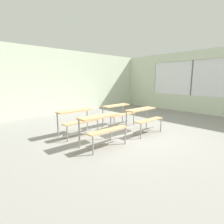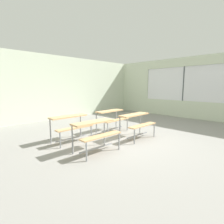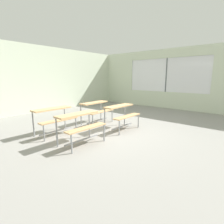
# 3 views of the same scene
# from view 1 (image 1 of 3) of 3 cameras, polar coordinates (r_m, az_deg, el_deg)

# --- Properties ---
(ground) EXTENTS (10.00, 9.00, 0.05)m
(ground) POSITION_cam_1_polar(r_m,az_deg,el_deg) (5.29, 6.34, -7.58)
(ground) COLOR gray
(wall_back) EXTENTS (10.00, 0.12, 3.00)m
(wall_back) POSITION_cam_1_polar(r_m,az_deg,el_deg) (8.68, -16.67, 9.29)
(wall_back) COLOR beige
(wall_back) RESTS_ON ground
(wall_right) EXTENTS (0.12, 9.00, 3.00)m
(wall_right) POSITION_cam_1_polar(r_m,az_deg,el_deg) (9.35, 28.10, 8.23)
(wall_right) COLOR beige
(wall_right) RESTS_ON ground
(desk_bench_r0c0) EXTENTS (1.10, 0.60, 0.74)m
(desk_bench_r0c0) POSITION_cam_1_polar(r_m,az_deg,el_deg) (4.25, -3.22, -3.76)
(desk_bench_r0c0) COLOR tan
(desk_bench_r0c0) RESTS_ON ground
(desk_bench_r0c1) EXTENTS (1.10, 0.59, 0.74)m
(desk_bench_r0c1) POSITION_cam_1_polar(r_m,az_deg,el_deg) (5.37, 10.28, -0.91)
(desk_bench_r0c1) COLOR tan
(desk_bench_r0c1) RESTS_ON ground
(desk_bench_r1c0) EXTENTS (1.10, 0.60, 0.74)m
(desk_bench_r1c0) POSITION_cam_1_polar(r_m,az_deg,el_deg) (5.14, -11.21, -1.45)
(desk_bench_r1c0) COLOR tan
(desk_bench_r1c0) RESTS_ON ground
(desk_bench_r1c1) EXTENTS (1.12, 0.63, 0.74)m
(desk_bench_r1c1) POSITION_cam_1_polar(r_m,az_deg,el_deg) (6.10, 2.05, 0.59)
(desk_bench_r1c1) COLOR tan
(desk_bench_r1c1) RESTS_ON ground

